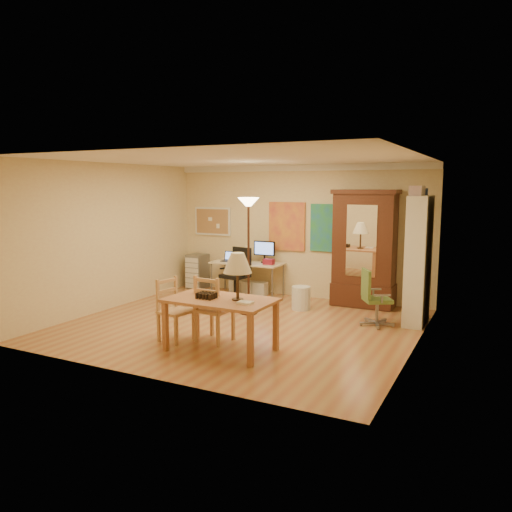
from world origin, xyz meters
The scene contains 16 objects.
floor centered at (0.00, 0.00, 0.00)m, with size 5.50×5.50×0.00m, color #A05F38.
crown_molding centered at (0.00, 2.46, 2.64)m, with size 5.50×0.08×0.12m, color white.
corkboard centered at (-2.05, 2.47, 1.50)m, with size 0.90×0.04×0.62m, color #A07B4B.
art_panel_left centered at (-0.25, 2.47, 1.45)m, with size 0.80×0.04×1.00m, color gold.
art_panel_right centered at (0.65, 2.47, 1.45)m, with size 0.75×0.04×0.95m, color teal.
dining_table centered at (0.44, -1.23, 0.88)m, with size 1.49×0.91×1.39m.
ladder_chair_back centered at (0.05, -0.95, 0.47)m, with size 0.50×0.48×1.00m.
ladder_chair_left centered at (-0.50, -1.14, 0.43)m, with size 0.47×0.49×0.93m.
torchiere_lamp centered at (-0.25, 0.75, 1.67)m, with size 0.38×0.38×2.08m.
computer_desk centered at (-0.97, 2.15, 0.42)m, with size 1.51×0.66×1.14m.
office_chair_black centered at (-1.01, 1.66, 0.28)m, with size 0.64×0.64×1.04m.
office_chair_green centered at (1.97, 0.99, 0.25)m, with size 0.58×0.58×0.94m.
drawer_cart centered at (-2.33, 2.24, 0.38)m, with size 0.38×0.46×0.76m.
armoire centered at (1.45, 2.24, 0.96)m, with size 1.20×0.57×2.22m.
bookshelf centered at (2.55, 1.45, 1.06)m, with size 0.32×0.85×2.13m.
wastebin centered at (0.49, 1.44, 0.22)m, with size 0.35×0.35×0.43m, color silver.
Camera 1 is at (3.80, -7.03, 2.28)m, focal length 35.00 mm.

